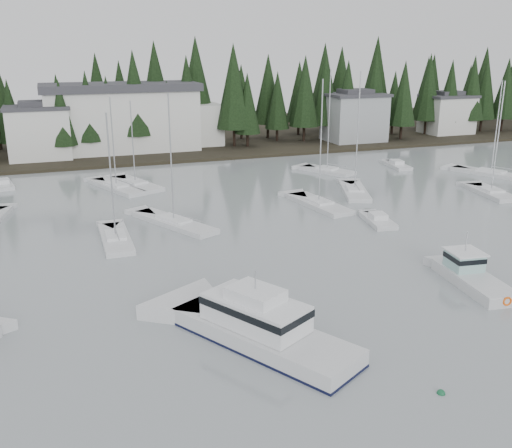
% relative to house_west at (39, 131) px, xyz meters
% --- Properties ---
extents(far_shore_land, '(240.00, 54.00, 1.00)m').
position_rel_house_west_xyz_m(far_shore_land, '(18.00, 18.00, -4.65)').
color(far_shore_land, black).
rests_on(far_shore_land, ground).
extents(conifer_treeline, '(200.00, 22.00, 20.00)m').
position_rel_house_west_xyz_m(conifer_treeline, '(18.00, 7.00, -4.65)').
color(conifer_treeline, black).
rests_on(conifer_treeline, ground).
extents(house_west, '(9.54, 7.42, 8.75)m').
position_rel_house_west_xyz_m(house_west, '(0.00, 0.00, 0.00)').
color(house_west, silver).
rests_on(house_west, ground).
extents(house_east_a, '(10.60, 8.48, 9.25)m').
position_rel_house_west_xyz_m(house_east_a, '(54.00, -1.00, 0.25)').
color(house_east_a, '#999EA0').
rests_on(house_east_a, ground).
extents(house_east_b, '(9.54, 7.42, 8.25)m').
position_rel_house_west_xyz_m(house_east_b, '(76.00, 1.00, -0.25)').
color(house_east_b, silver).
rests_on(house_east_b, ground).
extents(harbor_inn, '(29.50, 11.50, 10.90)m').
position_rel_house_west_xyz_m(harbor_inn, '(15.04, 3.34, 1.12)').
color(harbor_inn, silver).
rests_on(harbor_inn, ground).
extents(cabin_cruiser_center, '(9.29, 12.57, 5.27)m').
position_rel_house_west_xyz_m(cabin_cruiser_center, '(12.15, -64.68, -3.86)').
color(cabin_cruiser_center, silver).
rests_on(cabin_cruiser_center, ground).
extents(lobster_boat_teal, '(3.71, 8.04, 4.31)m').
position_rel_house_west_xyz_m(lobster_boat_teal, '(30.05, -61.80, -4.14)').
color(lobster_boat_teal, silver).
rests_on(lobster_boat_teal, ground).
extents(sailboat_0, '(6.29, 8.39, 14.69)m').
position_rel_house_west_xyz_m(sailboat_0, '(37.96, -22.31, -4.56)').
color(sailboat_0, silver).
rests_on(sailboat_0, ground).
extents(sailboat_1, '(6.16, 10.80, 11.83)m').
position_rel_house_west_xyz_m(sailboat_1, '(8.69, -22.20, -4.60)').
color(sailboat_1, silver).
rests_on(sailboat_1, ground).
extents(sailboat_2, '(5.92, 9.76, 14.89)m').
position_rel_house_west_xyz_m(sailboat_2, '(35.64, -34.28, -4.57)').
color(sailboat_2, silver).
rests_on(sailboat_2, ground).
extents(sailboat_3, '(6.85, 11.05, 13.32)m').
position_rel_house_west_xyz_m(sailboat_3, '(58.45, -31.76, -4.59)').
color(sailboat_3, silver).
rests_on(sailboat_3, ground).
extents(sailboat_4, '(2.60, 8.87, 12.19)m').
position_rel_house_west_xyz_m(sailboat_4, '(6.20, -42.67, -4.59)').
color(sailboat_4, silver).
rests_on(sailboat_4, ground).
extents(sailboat_8, '(4.16, 10.05, 14.36)m').
position_rel_house_west_xyz_m(sailboat_8, '(28.95, -38.13, -4.58)').
color(sailboat_8, silver).
rests_on(sailboat_8, ground).
extents(sailboat_10, '(4.19, 8.48, 13.87)m').
position_rel_house_west_xyz_m(sailboat_10, '(50.77, -40.47, -4.57)').
color(sailboat_10, silver).
rests_on(sailboat_10, ground).
extents(sailboat_11, '(7.04, 10.99, 13.48)m').
position_rel_house_west_xyz_m(sailboat_11, '(12.27, -39.49, -4.59)').
color(sailboat_11, silver).
rests_on(sailboat_11, ground).
extents(sailboat_12, '(6.05, 10.40, 11.25)m').
position_rel_house_west_xyz_m(sailboat_12, '(11.17, -21.40, -4.60)').
color(sailboat_12, silver).
rests_on(sailboat_12, ground).
extents(runabout_1, '(3.19, 5.78, 1.42)m').
position_rel_house_west_xyz_m(runabout_1, '(31.77, -45.91, -4.52)').
color(runabout_1, silver).
rests_on(runabout_1, ground).
extents(runabout_3, '(3.12, 5.98, 1.42)m').
position_rel_house_west_xyz_m(runabout_3, '(-4.74, -16.15, -4.52)').
color(runabout_3, silver).
rests_on(runabout_3, ground).
extents(runabout_4, '(3.09, 6.57, 1.42)m').
position_rel_house_west_xyz_m(runabout_4, '(49.34, -22.43, -4.52)').
color(runabout_4, silver).
rests_on(runabout_4, ground).
extents(mooring_buoy_green, '(0.44, 0.44, 0.44)m').
position_rel_house_west_xyz_m(mooring_buoy_green, '(19.02, -72.80, -4.65)').
color(mooring_buoy_green, '#145933').
rests_on(mooring_buoy_green, ground).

